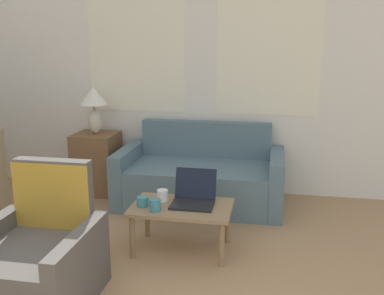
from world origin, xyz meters
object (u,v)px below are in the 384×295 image
(laptop, at_px, (194,197))
(cup_white, at_px, (162,195))
(table_lamp, at_px, (94,102))
(cup_navy, at_px, (143,202))
(coffee_table, at_px, (182,212))
(armchair, at_px, (38,263))
(couch, at_px, (201,179))
(cup_yellow, at_px, (155,205))

(laptop, bearing_deg, cup_white, 178.04)
(table_lamp, bearing_deg, cup_navy, -54.75)
(table_lamp, relative_size, coffee_table, 0.64)
(armchair, xyz_separation_m, laptop, (0.88, 0.95, 0.19))
(couch, bearing_deg, cup_yellow, -96.85)
(table_lamp, height_order, cup_yellow, table_lamp)
(cup_yellow, bearing_deg, table_lamp, 127.03)
(coffee_table, distance_m, cup_yellow, 0.26)
(laptop, xyz_separation_m, cup_navy, (-0.39, -0.14, -0.02))
(cup_navy, height_order, cup_yellow, cup_yellow)
(laptop, relative_size, cup_white, 3.55)
(couch, relative_size, laptop, 4.97)
(cup_white, bearing_deg, cup_yellow, -90.85)
(table_lamp, xyz_separation_m, laptop, (1.33, -1.19, -0.58))
(cup_navy, bearing_deg, armchair, -121.03)
(laptop, bearing_deg, coffee_table, -140.85)
(laptop, relative_size, cup_navy, 3.57)
(armchair, bearing_deg, table_lamp, 101.92)
(armchair, bearing_deg, cup_white, 57.21)
(table_lamp, height_order, laptop, table_lamp)
(couch, height_order, table_lamp, table_lamp)
(couch, bearing_deg, coffee_table, -88.59)
(armchair, bearing_deg, cup_navy, 58.97)
(cup_white, bearing_deg, couch, 81.88)
(couch, xyz_separation_m, table_lamp, (-1.22, 0.12, 0.77))
(armchair, height_order, laptop, armchair)
(table_lamp, height_order, cup_navy, table_lamp)
(coffee_table, distance_m, laptop, 0.16)
(couch, height_order, coffee_table, couch)
(coffee_table, relative_size, cup_yellow, 8.43)
(table_lamp, relative_size, cup_white, 5.36)
(armchair, xyz_separation_m, cup_white, (0.62, 0.96, 0.18))
(table_lamp, bearing_deg, cup_white, -47.91)
(couch, xyz_separation_m, cup_yellow, (-0.15, -1.29, 0.18))
(armchair, distance_m, laptop, 1.31)
(laptop, bearing_deg, couch, 96.12)
(cup_yellow, bearing_deg, coffee_table, 39.09)
(coffee_table, bearing_deg, cup_navy, -167.86)
(table_lamp, xyz_separation_m, cup_yellow, (1.06, -1.41, -0.59))
(couch, xyz_separation_m, cup_white, (-0.15, -1.06, 0.18))
(armchair, height_order, cup_white, armchair)
(armchair, distance_m, cup_navy, 0.96)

